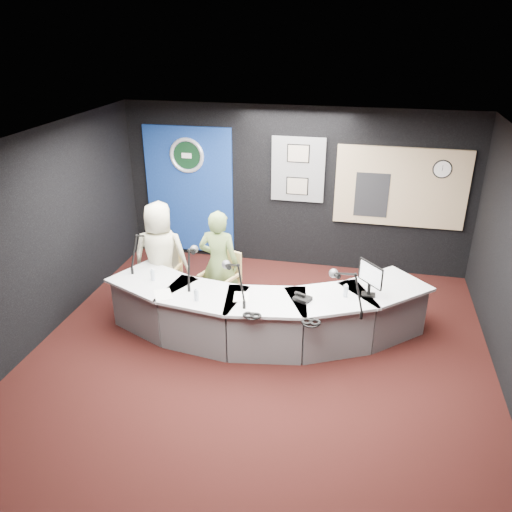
% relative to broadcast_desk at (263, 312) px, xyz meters
% --- Properties ---
extents(ground, '(6.00, 6.00, 0.00)m').
position_rel_broadcast_desk_xyz_m(ground, '(0.05, -0.55, -0.38)').
color(ground, black).
rests_on(ground, ground).
extents(ceiling, '(6.00, 6.00, 0.02)m').
position_rel_broadcast_desk_xyz_m(ceiling, '(0.05, -0.55, 2.42)').
color(ceiling, silver).
rests_on(ceiling, ground).
extents(wall_back, '(6.00, 0.02, 2.80)m').
position_rel_broadcast_desk_xyz_m(wall_back, '(0.05, 2.45, 1.02)').
color(wall_back, black).
rests_on(wall_back, ground).
extents(wall_front, '(6.00, 0.02, 2.80)m').
position_rel_broadcast_desk_xyz_m(wall_front, '(0.05, -3.55, 1.02)').
color(wall_front, black).
rests_on(wall_front, ground).
extents(wall_left, '(0.02, 6.00, 2.80)m').
position_rel_broadcast_desk_xyz_m(wall_left, '(-2.95, -0.55, 1.02)').
color(wall_left, black).
rests_on(wall_left, ground).
extents(broadcast_desk, '(4.50, 1.90, 0.75)m').
position_rel_broadcast_desk_xyz_m(broadcast_desk, '(0.00, 0.00, 0.00)').
color(broadcast_desk, silver).
rests_on(broadcast_desk, ground).
extents(backdrop_panel, '(1.60, 0.05, 2.30)m').
position_rel_broadcast_desk_xyz_m(backdrop_panel, '(-1.85, 2.42, 0.88)').
color(backdrop_panel, navy).
rests_on(backdrop_panel, wall_back).
extents(agency_seal, '(0.63, 0.07, 0.63)m').
position_rel_broadcast_desk_xyz_m(agency_seal, '(-1.85, 2.38, 1.52)').
color(agency_seal, silver).
rests_on(agency_seal, backdrop_panel).
extents(seal_center, '(0.48, 0.01, 0.48)m').
position_rel_broadcast_desk_xyz_m(seal_center, '(-1.85, 2.38, 1.52)').
color(seal_center, black).
rests_on(seal_center, backdrop_panel).
extents(pinboard, '(0.90, 0.04, 1.10)m').
position_rel_broadcast_desk_xyz_m(pinboard, '(0.10, 2.42, 1.38)').
color(pinboard, slate).
rests_on(pinboard, wall_back).
extents(framed_photo_upper, '(0.34, 0.02, 0.27)m').
position_rel_broadcast_desk_xyz_m(framed_photo_upper, '(0.10, 2.39, 1.65)').
color(framed_photo_upper, gray).
rests_on(framed_photo_upper, pinboard).
extents(framed_photo_lower, '(0.34, 0.02, 0.27)m').
position_rel_broadcast_desk_xyz_m(framed_photo_lower, '(0.10, 2.39, 1.09)').
color(framed_photo_lower, gray).
rests_on(framed_photo_lower, pinboard).
extents(booth_window_frame, '(2.12, 0.06, 1.32)m').
position_rel_broadcast_desk_xyz_m(booth_window_frame, '(1.80, 2.42, 1.18)').
color(booth_window_frame, tan).
rests_on(booth_window_frame, wall_back).
extents(booth_glow, '(2.00, 0.02, 1.20)m').
position_rel_broadcast_desk_xyz_m(booth_glow, '(1.80, 2.41, 1.18)').
color(booth_glow, '#E1B98E').
rests_on(booth_glow, booth_window_frame).
extents(equipment_rack, '(0.55, 0.02, 0.75)m').
position_rel_broadcast_desk_xyz_m(equipment_rack, '(1.35, 2.39, 1.03)').
color(equipment_rack, black).
rests_on(equipment_rack, booth_window_frame).
extents(wall_clock, '(0.28, 0.01, 0.28)m').
position_rel_broadcast_desk_xyz_m(wall_clock, '(2.40, 2.39, 1.52)').
color(wall_clock, white).
rests_on(wall_clock, booth_window_frame).
extents(armchair_left, '(0.58, 0.58, 0.97)m').
position_rel_broadcast_desk_xyz_m(armchair_left, '(-1.67, 0.52, 0.11)').
color(armchair_left, tan).
rests_on(armchair_left, ground).
extents(armchair_right, '(0.72, 0.72, 0.98)m').
position_rel_broadcast_desk_xyz_m(armchair_right, '(-0.75, 0.48, 0.12)').
color(armchair_right, tan).
rests_on(armchair_right, ground).
extents(draped_jacket, '(0.51, 0.13, 0.70)m').
position_rel_broadcast_desk_xyz_m(draped_jacket, '(-1.71, 0.77, 0.24)').
color(draped_jacket, slate).
rests_on(draped_jacket, armchair_left).
extents(person_man, '(0.90, 0.67, 1.67)m').
position_rel_broadcast_desk_xyz_m(person_man, '(-1.67, 0.52, 0.46)').
color(person_man, beige).
rests_on(person_man, ground).
extents(person_woman, '(0.61, 0.41, 1.63)m').
position_rel_broadcast_desk_xyz_m(person_woman, '(-0.75, 0.48, 0.44)').
color(person_woman, olive).
rests_on(person_woman, ground).
extents(computer_monitor, '(0.31, 0.35, 0.30)m').
position_rel_broadcast_desk_xyz_m(computer_monitor, '(1.40, 0.10, 0.70)').
color(computer_monitor, black).
rests_on(computer_monitor, broadcast_desk).
extents(desk_phone, '(0.26, 0.24, 0.05)m').
position_rel_broadcast_desk_xyz_m(desk_phone, '(0.57, -0.22, 0.40)').
color(desk_phone, black).
rests_on(desk_phone, broadcast_desk).
extents(headphones_near, '(0.24, 0.24, 0.04)m').
position_rel_broadcast_desk_xyz_m(headphones_near, '(0.74, -0.74, 0.39)').
color(headphones_near, black).
rests_on(headphones_near, broadcast_desk).
extents(headphones_far, '(0.20, 0.20, 0.03)m').
position_rel_broadcast_desk_xyz_m(headphones_far, '(0.02, -0.75, 0.39)').
color(headphones_far, black).
rests_on(headphones_far, broadcast_desk).
extents(paper_stack, '(0.35, 0.38, 0.00)m').
position_rel_broadcast_desk_xyz_m(paper_stack, '(-1.25, -0.46, 0.38)').
color(paper_stack, white).
rests_on(paper_stack, broadcast_desk).
extents(notepad, '(0.24, 0.30, 0.00)m').
position_rel_broadcast_desk_xyz_m(notepad, '(-0.23, -0.30, 0.38)').
color(notepad, white).
rests_on(notepad, broadcast_desk).
extents(boom_mic_a, '(0.24, 0.73, 0.60)m').
position_rel_broadcast_desk_xyz_m(boom_mic_a, '(-1.85, 0.33, 0.68)').
color(boom_mic_a, black).
rests_on(boom_mic_a, broadcast_desk).
extents(boom_mic_b, '(0.24, 0.73, 0.60)m').
position_rel_broadcast_desk_xyz_m(boom_mic_b, '(-1.00, 0.01, 0.68)').
color(boom_mic_b, black).
rests_on(boom_mic_b, broadcast_desk).
extents(boom_mic_c, '(0.49, 0.62, 0.60)m').
position_rel_broadcast_desk_xyz_m(boom_mic_c, '(-0.30, -0.32, 0.68)').
color(boom_mic_c, black).
rests_on(boom_mic_c, broadcast_desk).
extents(boom_mic_d, '(0.51, 0.60, 0.60)m').
position_rel_broadcast_desk_xyz_m(boom_mic_d, '(1.13, -0.27, 0.68)').
color(boom_mic_d, black).
rests_on(boom_mic_d, broadcast_desk).
extents(water_bottles, '(2.70, 0.57, 0.18)m').
position_rel_broadcast_desk_xyz_m(water_bottles, '(-0.22, -0.25, 0.46)').
color(water_bottles, silver).
rests_on(water_bottles, broadcast_desk).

